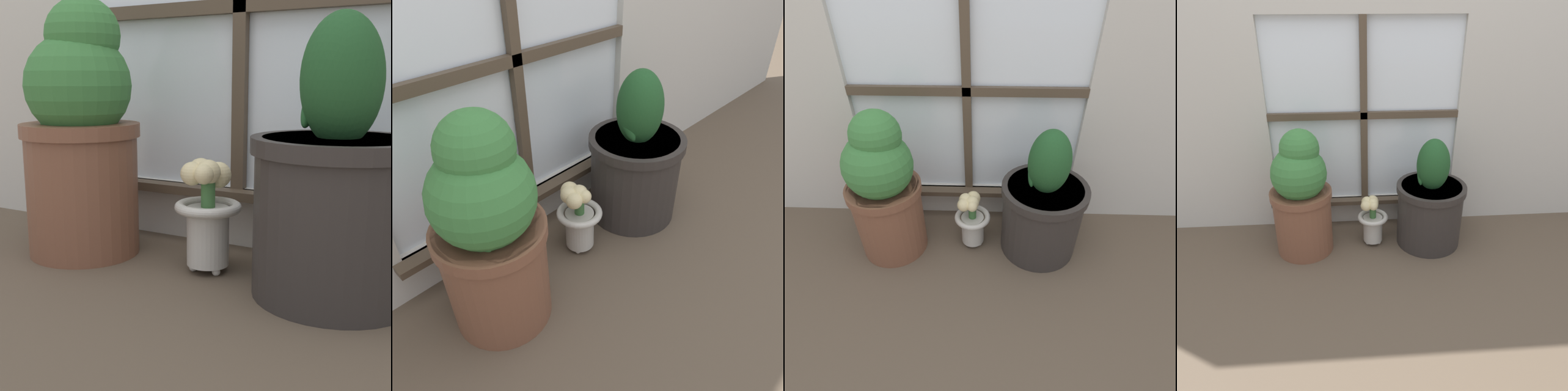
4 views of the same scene
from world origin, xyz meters
The scene contains 4 objects.
ground_plane centered at (0.00, 0.00, 0.00)m, with size 10.00×10.00×0.00m, color brown.
potted_plant_left centered at (-0.33, 0.23, 0.31)m, with size 0.30×0.30×0.65m.
potted_plant_right centered at (0.33, 0.25, 0.22)m, with size 0.35×0.35×0.58m.
flower_vase centered at (0.03, 0.26, 0.15)m, with size 0.16×0.16×0.27m.
Camera 4 is at (-0.10, -1.43, 1.20)m, focal length 35.00 mm.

